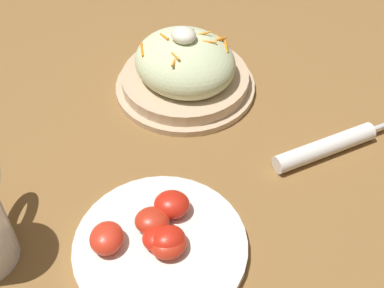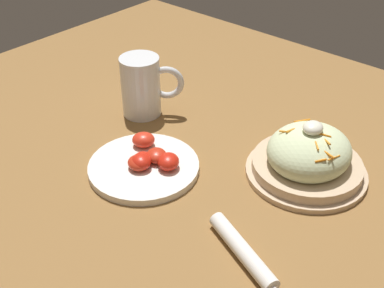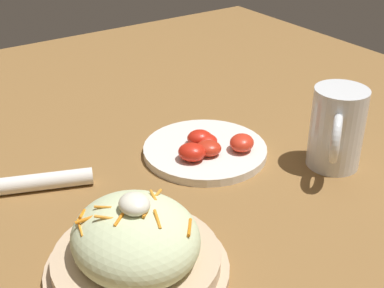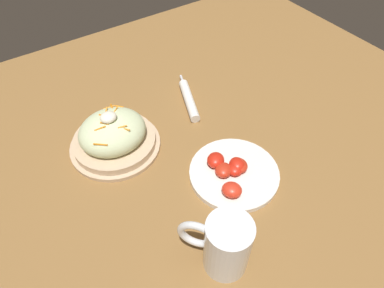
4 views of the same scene
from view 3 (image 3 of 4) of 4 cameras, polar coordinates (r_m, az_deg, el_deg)
name	(u,v)px [view 3 (image 3 of 4)]	position (r m, az deg, el deg)	size (l,w,h in m)	color
ground_plane	(171,157)	(0.88, -2.23, -1.44)	(1.43, 1.43, 0.00)	olive
salad_plate	(136,247)	(0.63, -6.03, -11.01)	(0.22, 0.22, 0.11)	#D1B28E
beer_mug	(336,131)	(0.86, 15.27, 1.34)	(0.11, 0.12, 0.13)	white
napkin_roll	(38,182)	(0.82, -16.22, -3.96)	(0.08, 0.19, 0.03)	white
tomato_plate	(206,148)	(0.88, 1.51, -0.47)	(0.21, 0.21, 0.04)	white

